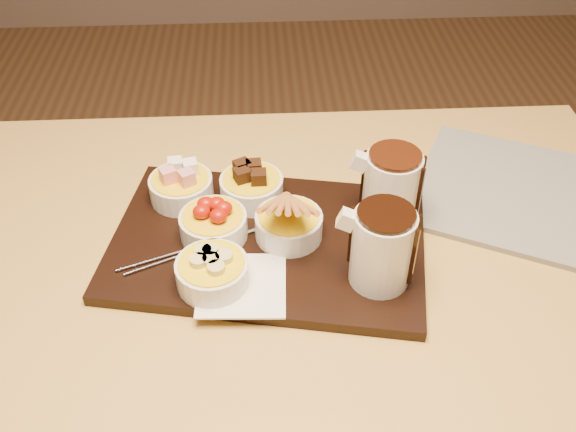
{
  "coord_description": "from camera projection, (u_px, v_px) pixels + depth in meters",
  "views": [
    {
      "loc": [
        -0.02,
        -0.67,
        1.42
      ],
      "look_at": [
        0.02,
        0.03,
        0.81
      ],
      "focal_mm": 40.0,
      "sensor_mm": 36.0,
      "label": 1
    }
  ],
  "objects": [
    {
      "name": "dining_table",
      "position": [
        276.0,
        303.0,
        1.01
      ],
      "size": [
        1.2,
        0.8,
        0.75
      ],
      "color": "tan",
      "rests_on": "ground"
    },
    {
      "name": "serving_board",
      "position": [
        268.0,
        242.0,
        0.96
      ],
      "size": [
        0.51,
        0.38,
        0.02
      ],
      "primitive_type": "cube",
      "rotation": [
        0.0,
        0.0,
        -0.19
      ],
      "color": "black",
      "rests_on": "dining_table"
    },
    {
      "name": "napkin",
      "position": [
        242.0,
        285.0,
        0.88
      ],
      "size": [
        0.13,
        0.13,
        0.0
      ],
      "primitive_type": "cube",
      "rotation": [
        0.0,
        0.0,
        -0.05
      ],
      "color": "white",
      "rests_on": "serving_board"
    },
    {
      "name": "bowl_marshmallows",
      "position": [
        181.0,
        188.0,
        1.01
      ],
      "size": [
        0.1,
        0.1,
        0.04
      ],
      "primitive_type": "cylinder",
      "color": "silver",
      "rests_on": "serving_board"
    },
    {
      "name": "bowl_cake",
      "position": [
        252.0,
        188.0,
        1.01
      ],
      "size": [
        0.1,
        0.1,
        0.04
      ],
      "primitive_type": "cylinder",
      "color": "silver",
      "rests_on": "serving_board"
    },
    {
      "name": "bowl_strawberries",
      "position": [
        214.0,
        226.0,
        0.94
      ],
      "size": [
        0.1,
        0.1,
        0.04
      ],
      "primitive_type": "cylinder",
      "color": "silver",
      "rests_on": "serving_board"
    },
    {
      "name": "bowl_biscotti",
      "position": [
        289.0,
        226.0,
        0.94
      ],
      "size": [
        0.1,
        0.1,
        0.04
      ],
      "primitive_type": "cylinder",
      "color": "silver",
      "rests_on": "serving_board"
    },
    {
      "name": "bowl_bananas",
      "position": [
        212.0,
        273.0,
        0.87
      ],
      "size": [
        0.1,
        0.1,
        0.04
      ],
      "primitive_type": "cylinder",
      "color": "silver",
      "rests_on": "serving_board"
    },
    {
      "name": "pitcher_dark_chocolate",
      "position": [
        382.0,
        248.0,
        0.85
      ],
      "size": [
        0.1,
        0.1,
        0.11
      ],
      "primitive_type": "cylinder",
      "rotation": [
        0.0,
        0.0,
        -0.19
      ],
      "color": "silver",
      "rests_on": "serving_board"
    },
    {
      "name": "pitcher_milk_chocolate",
      "position": [
        391.0,
        189.0,
        0.95
      ],
      "size": [
        0.1,
        0.1,
        0.11
      ],
      "primitive_type": "cylinder",
      "rotation": [
        0.0,
        0.0,
        -0.19
      ],
      "color": "silver",
      "rests_on": "serving_board"
    },
    {
      "name": "fondue_skewers",
      "position": [
        204.0,
        244.0,
        0.94
      ],
      "size": [
        0.12,
        0.25,
        0.01
      ],
      "primitive_type": null,
      "rotation": [
        0.0,
        0.0,
        -1.2
      ],
      "color": "silver",
      "rests_on": "serving_board"
    },
    {
      "name": "newspaper",
      "position": [
        533.0,
        198.0,
        1.05
      ],
      "size": [
        0.46,
        0.43,
        0.01
      ],
      "primitive_type": "cube",
      "rotation": [
        0.0,
        0.0,
        -0.45
      ],
      "color": "beige",
      "rests_on": "dining_table"
    }
  ]
}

